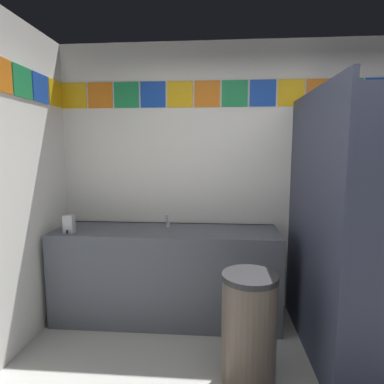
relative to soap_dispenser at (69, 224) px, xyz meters
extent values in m
cube|color=white|center=(1.75, 0.51, 0.37)|extent=(3.97, 0.08, 2.63)
cube|color=yellow|center=(-0.11, 0.47, 1.20)|extent=(0.25, 0.01, 0.25)
cube|color=orange|center=(0.16, 0.47, 1.20)|extent=(0.25, 0.01, 0.25)
cube|color=#1E8C4C|center=(0.42, 0.47, 1.20)|extent=(0.25, 0.01, 0.25)
cube|color=#1947B7|center=(0.69, 0.47, 1.20)|extent=(0.25, 0.01, 0.25)
cube|color=yellow|center=(0.95, 0.47, 1.20)|extent=(0.25, 0.01, 0.25)
cube|color=orange|center=(1.22, 0.47, 1.20)|extent=(0.25, 0.01, 0.25)
cube|color=#1E8C4C|center=(1.48, 0.47, 1.20)|extent=(0.25, 0.01, 0.25)
cube|color=#1947B7|center=(1.75, 0.47, 1.20)|extent=(0.25, 0.01, 0.25)
cube|color=yellow|center=(2.01, 0.47, 1.20)|extent=(0.25, 0.01, 0.25)
cube|color=orange|center=(2.27, 0.47, 1.20)|extent=(0.25, 0.01, 0.25)
cube|color=#1E8C4C|center=(2.54, 0.47, 1.20)|extent=(0.25, 0.01, 0.25)
cube|color=#1947B7|center=(2.80, 0.47, 1.20)|extent=(0.25, 0.01, 0.25)
cube|color=orange|center=(-0.23, -0.45, 1.20)|extent=(0.01, 0.25, 0.25)
cube|color=#1E8C4C|center=(-0.23, -0.18, 1.20)|extent=(0.01, 0.25, 0.25)
cube|color=#1947B7|center=(-0.23, 0.08, 1.20)|extent=(0.01, 0.25, 0.25)
cube|color=yellow|center=(-0.23, 0.34, 1.20)|extent=(0.01, 0.25, 0.25)
cube|color=#4C515B|center=(0.85, 0.18, -0.51)|extent=(2.08, 0.59, 0.86)
cube|color=#4C515B|center=(0.85, 0.46, -0.12)|extent=(2.08, 0.03, 0.08)
cylinder|color=white|center=(0.85, 0.15, -0.13)|extent=(0.34, 0.34, 0.10)
cylinder|color=silver|center=(0.85, 0.29, -0.05)|extent=(0.04, 0.04, 0.05)
cylinder|color=silver|center=(0.85, 0.24, 0.02)|extent=(0.02, 0.06, 0.09)
cube|color=#B7BABF|center=(0.00, 0.00, 0.00)|extent=(0.09, 0.07, 0.16)
cylinder|color=black|center=(0.00, -0.04, -0.06)|extent=(0.02, 0.02, 0.03)
cube|color=#33384C|center=(2.05, -0.20, 0.08)|extent=(0.04, 1.35, 2.05)
cylinder|color=silver|center=(2.07, -0.85, 0.19)|extent=(0.02, 0.02, 0.10)
cylinder|color=white|center=(2.51, 0.04, -0.74)|extent=(0.38, 0.38, 0.40)
torus|color=white|center=(2.51, 0.04, -0.53)|extent=(0.39, 0.39, 0.05)
cube|color=white|center=(2.51, 0.25, -0.37)|extent=(0.34, 0.17, 0.34)
cylinder|color=brown|center=(1.55, -0.62, -0.58)|extent=(0.38, 0.38, 0.73)
cylinder|color=#262628|center=(1.55, -0.62, -0.19)|extent=(0.38, 0.38, 0.04)
camera|label=1|loc=(1.32, -2.71, 0.65)|focal=29.92mm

